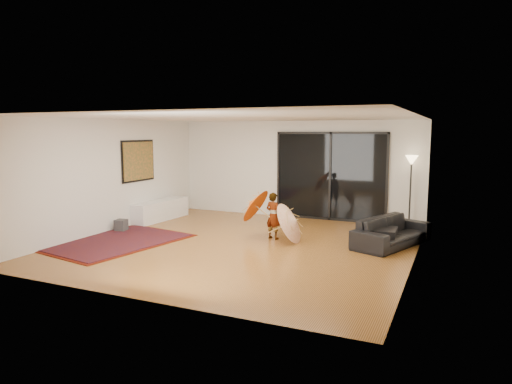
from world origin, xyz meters
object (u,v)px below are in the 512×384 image
Objects in this scene: sofa at (392,232)px; child at (273,216)px; media_console at (160,210)px; ottoman at (379,237)px.

child reaches higher than sofa.
media_console is 6.21m from sofa.
sofa is 1.94× the size of child.
child is at bearing 121.85° from sofa.
child is (-2.53, -0.46, 0.23)m from sofa.
media_console is 0.94× the size of sofa.
media_console is 1.82× the size of child.
media_console reaches higher than ottoman.
ottoman is at bearing 153.43° from sofa.
ottoman is 0.66× the size of child.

